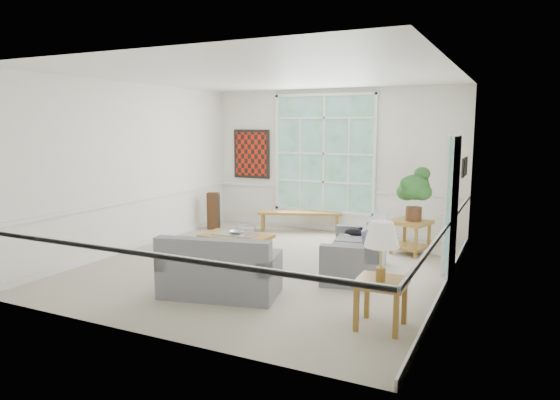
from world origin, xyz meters
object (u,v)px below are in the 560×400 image
(loveseat_right, at_px, (356,246))
(end_table, at_px, (410,237))
(coffee_table, at_px, (236,247))
(side_table, at_px, (381,304))
(loveseat_front, at_px, (220,265))

(loveseat_right, relative_size, end_table, 2.67)
(loveseat_right, bearing_deg, end_table, 62.35)
(coffee_table, bearing_deg, side_table, -31.86)
(coffee_table, bearing_deg, loveseat_right, 1.81)
(coffee_table, height_order, side_table, side_table)
(loveseat_right, relative_size, loveseat_front, 1.04)
(loveseat_right, height_order, coffee_table, loveseat_right)
(loveseat_front, bearing_deg, end_table, 47.65)
(loveseat_right, xyz_separation_m, end_table, (0.50, 1.59, -0.13))
(loveseat_right, height_order, loveseat_front, loveseat_right)
(loveseat_front, height_order, end_table, loveseat_front)
(coffee_table, height_order, end_table, end_table)
(side_table, bearing_deg, loveseat_front, 176.01)
(loveseat_right, bearing_deg, loveseat_front, -138.52)
(coffee_table, distance_m, side_table, 3.40)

